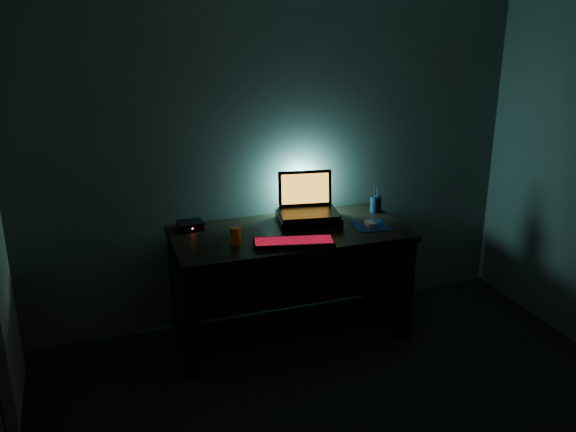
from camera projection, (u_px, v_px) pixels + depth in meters
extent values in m
cube|color=#444D4A|center=(272.00, 141.00, 4.26)|extent=(3.50, 0.00, 2.50)
cube|color=black|center=(290.00, 234.00, 4.09)|extent=(1.50, 0.70, 0.04)
cube|color=black|center=(183.00, 303.00, 4.01)|extent=(0.06, 0.64, 0.71)
cube|color=black|center=(387.00, 272.00, 4.43)|extent=(0.06, 0.64, 0.71)
cube|color=black|center=(275.00, 267.00, 4.52)|extent=(1.38, 0.02, 0.65)
cube|color=black|center=(309.00, 218.00, 4.22)|extent=(0.44, 0.36, 0.06)
cube|color=black|center=(309.00, 213.00, 4.21)|extent=(0.42, 0.32, 0.02)
cube|color=black|center=(305.00, 188.00, 4.28)|extent=(0.36, 0.10, 0.24)
cube|color=orange|center=(305.00, 189.00, 4.28)|extent=(0.32, 0.08, 0.20)
cube|color=black|center=(294.00, 243.00, 3.87)|extent=(0.51, 0.26, 0.03)
cube|color=red|center=(294.00, 240.00, 3.86)|extent=(0.49, 0.23, 0.00)
cube|color=navy|center=(370.00, 226.00, 4.17)|extent=(0.24, 0.22, 0.00)
cube|color=gray|center=(370.00, 224.00, 4.16)|extent=(0.06, 0.09, 0.03)
cylinder|color=black|center=(376.00, 204.00, 4.42)|extent=(0.09, 0.09, 0.11)
cylinder|color=orange|center=(236.00, 236.00, 3.86)|extent=(0.08, 0.08, 0.11)
cube|color=black|center=(190.00, 225.00, 4.11)|extent=(0.16, 0.13, 0.05)
sphere|color=#FF0C07|center=(193.00, 229.00, 4.05)|extent=(0.01, 0.01, 0.01)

